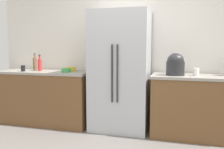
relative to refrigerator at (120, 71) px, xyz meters
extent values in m
cube|color=silver|center=(0.24, 0.38, 0.52)|extent=(5.15, 0.10, 2.92)
cube|color=brown|center=(-1.30, 0.00, -0.50)|extent=(1.56, 0.64, 0.87)
cube|color=gray|center=(-1.30, 0.00, -0.05)|extent=(1.59, 0.67, 0.04)
cube|color=brown|center=(1.21, 0.00, -0.50)|extent=(1.37, 0.64, 0.87)
cube|color=gray|center=(1.21, 0.00, -0.05)|extent=(1.40, 0.67, 0.04)
cube|color=#B2B5BA|center=(0.00, 0.00, 0.00)|extent=(0.91, 0.62, 1.88)
cylinder|color=#262628|center=(-0.04, -0.32, 0.00)|extent=(0.02, 0.02, 0.85)
cylinder|color=#262628|center=(0.04, -0.32, 0.00)|extent=(0.02, 0.02, 0.85)
cylinder|color=#262628|center=(0.85, -0.07, 0.07)|extent=(0.27, 0.27, 0.20)
sphere|color=#262628|center=(0.85, -0.07, 0.18)|extent=(0.24, 0.24, 0.24)
cylinder|color=red|center=(-1.43, -0.01, 0.07)|extent=(0.07, 0.07, 0.20)
cylinder|color=red|center=(-1.43, -0.01, 0.21)|extent=(0.03, 0.03, 0.07)
cylinder|color=#333338|center=(-1.43, -0.01, 0.25)|extent=(0.04, 0.04, 0.02)
cylinder|color=brown|center=(-1.58, 0.07, 0.08)|extent=(0.07, 0.07, 0.22)
cylinder|color=brown|center=(-1.58, 0.07, 0.23)|extent=(0.03, 0.03, 0.07)
cylinder|color=#333338|center=(-1.58, 0.07, 0.27)|extent=(0.03, 0.03, 0.02)
cylinder|color=white|center=(1.14, -0.04, 0.03)|extent=(0.08, 0.08, 0.11)
cylinder|color=black|center=(-1.65, -0.17, 0.03)|extent=(0.07, 0.07, 0.10)
cylinder|color=yellow|center=(-0.91, 0.10, 0.01)|extent=(0.18, 0.18, 0.07)
cylinder|color=green|center=(-0.87, -0.12, 0.01)|extent=(0.15, 0.15, 0.07)
camera|label=1|loc=(0.90, -3.67, 0.38)|focal=38.49mm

